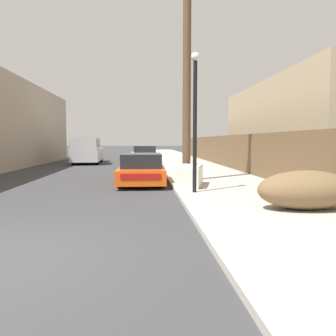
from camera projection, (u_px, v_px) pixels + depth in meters
name	position (u px, v px, depth m)	size (l,w,h in m)	color
sidewalk_curb	(179.00, 160.00, 28.34)	(4.20, 63.00, 0.12)	#ADA89E
discarded_fridge	(190.00, 176.00, 11.40)	(1.16, 1.88, 0.74)	silver
parked_sports_car_red	(142.00, 169.00, 13.09)	(1.82, 4.59, 1.19)	#E05114
car_parked_mid	(144.00, 155.00, 25.04)	(2.09, 4.44, 1.31)	silver
pickup_truck	(87.00, 151.00, 24.33)	(2.13, 5.58, 1.95)	silver
utility_pole	(187.00, 60.00, 12.58)	(1.80, 0.32, 9.12)	brown
street_lamp	(195.00, 111.00, 9.81)	(0.26, 0.26, 4.18)	black
brush_pile	(306.00, 190.00, 7.49)	(2.28, 1.20, 0.89)	brown
wooden_fence	(215.00, 150.00, 23.10)	(0.08, 32.52, 1.89)	brown
building_right_house	(310.00, 127.00, 18.86)	(6.00, 13.91, 5.01)	tan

